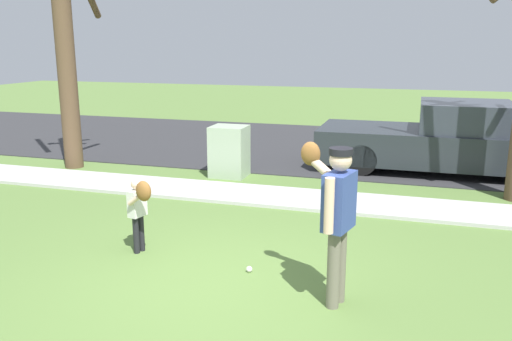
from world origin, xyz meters
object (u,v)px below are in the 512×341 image
object	(u,v)px
baseball	(249,269)
parked_pickup_dark	(448,141)
utility_cabinet	(229,151)
person_adult	(336,208)
street_tree_far	(63,26)
person_child	(139,205)

from	to	relation	value
baseball	parked_pickup_dark	size ratio (longest dim) A/B	0.01
utility_cabinet	parked_pickup_dark	world-z (taller)	parked_pickup_dark
person_adult	street_tree_far	size ratio (longest dim) A/B	0.29
street_tree_far	parked_pickup_dark	size ratio (longest dim) A/B	1.10
person_child	parked_pickup_dark	xyz separation A→B (m)	(3.98, 5.95, 0.00)
utility_cabinet	parked_pickup_dark	size ratio (longest dim) A/B	0.20
person_child	parked_pickup_dark	world-z (taller)	parked_pickup_dark
person_child	baseball	xyz separation A→B (m)	(1.52, -0.13, -0.64)
person_adult	street_tree_far	bearing A→B (deg)	-21.28
person_child	baseball	size ratio (longest dim) A/B	13.98
street_tree_far	utility_cabinet	bearing A→B (deg)	3.92
person_adult	street_tree_far	distance (m)	8.18
person_adult	baseball	xyz separation A→B (m)	(-1.08, 0.47, -1.01)
baseball	utility_cabinet	size ratio (longest dim) A/B	0.07
person_adult	utility_cabinet	world-z (taller)	person_adult
baseball	utility_cabinet	bearing A→B (deg)	112.57
person_adult	person_child	world-z (taller)	person_adult
person_adult	utility_cabinet	size ratio (longest dim) A/B	1.61
person_child	street_tree_far	bearing A→B (deg)	148.19
street_tree_far	person_child	bearing A→B (deg)	-46.07
utility_cabinet	parked_pickup_dark	xyz separation A→B (m)	(4.29, 1.69, 0.15)
person_child	utility_cabinet	size ratio (longest dim) A/B	1.00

